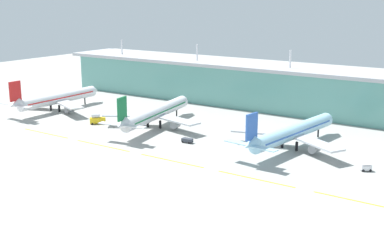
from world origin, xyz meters
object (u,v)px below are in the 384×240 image
at_px(airliner_nearest, 57,99).
at_px(baggage_cart, 366,168).
at_px(airliner_far_middle, 292,133).
at_px(airliner_near_middle, 155,113).
at_px(pushback_tug, 187,140).
at_px(fuel_truck, 97,119).

relative_size(airliner_nearest, baggage_cart, 14.89).
bearing_deg(airliner_nearest, airliner_far_middle, 2.19).
height_order(airliner_near_middle, airliner_far_middle, same).
xyz_separation_m(airliner_near_middle, airliner_far_middle, (65.05, 3.11, -0.00)).
bearing_deg(pushback_tug, airliner_nearest, 172.79).
distance_m(airliner_near_middle, airliner_far_middle, 65.12).
distance_m(airliner_near_middle, fuel_truck, 28.56).
bearing_deg(baggage_cart, airliner_nearest, 177.92).
relative_size(baggage_cart, fuel_truck, 0.57).
height_order(airliner_nearest, airliner_far_middle, same).
height_order(pushback_tug, fuel_truck, fuel_truck).
height_order(airliner_nearest, baggage_cart, airliner_nearest).
bearing_deg(baggage_cart, fuel_truck, -178.57).
bearing_deg(airliner_near_middle, airliner_nearest, -178.37).
relative_size(airliner_nearest, airliner_near_middle, 0.90).
height_order(airliner_nearest, pushback_tug, airliner_nearest).
xyz_separation_m(pushback_tug, fuel_truck, (-52.87, 2.53, 1.16)).
xyz_separation_m(airliner_near_middle, pushback_tug, (26.72, -13.24, -5.35)).
bearing_deg(airliner_nearest, baggage_cart, -2.08).
bearing_deg(baggage_cart, airliner_far_middle, 161.41).
bearing_deg(baggage_cart, airliner_near_middle, 175.50).
bearing_deg(airliner_near_middle, airliner_far_middle, 2.74).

